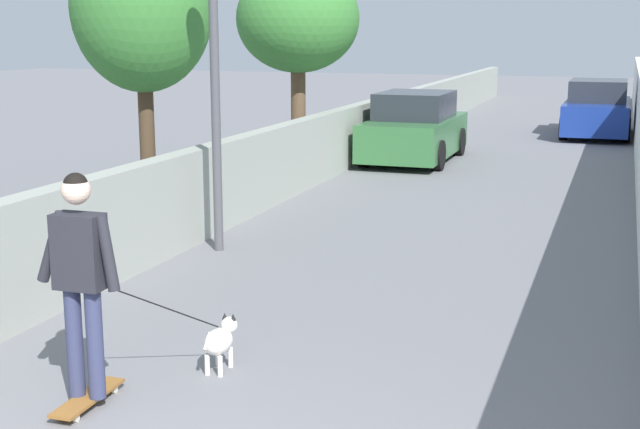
% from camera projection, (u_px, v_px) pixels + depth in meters
% --- Properties ---
extents(ground_plane, '(80.00, 80.00, 0.00)m').
position_uv_depth(ground_plane, '(486.00, 175.00, 17.77)').
color(ground_plane, slate).
extents(wall_left, '(48.00, 0.30, 1.29)m').
position_uv_depth(wall_left, '(314.00, 150.00, 16.75)').
color(wall_left, '#999E93').
rests_on(wall_left, ground).
extents(tree_left_near, '(2.46, 2.46, 4.17)m').
position_uv_depth(tree_left_near, '(298.00, 20.00, 17.40)').
color(tree_left_near, brown).
rests_on(tree_left_near, ground).
extents(tree_left_mid, '(2.01, 2.01, 4.41)m').
position_uv_depth(tree_left_mid, '(142.00, 9.00, 12.39)').
color(tree_left_mid, '#473523').
rests_on(tree_left_mid, ground).
extents(lamp_post, '(0.36, 0.36, 3.94)m').
position_uv_depth(lamp_post, '(214.00, 43.00, 11.17)').
color(lamp_post, '#4C4C51').
rests_on(lamp_post, ground).
extents(skateboard, '(0.81, 0.22, 0.08)m').
position_uv_depth(skateboard, '(88.00, 398.00, 6.86)').
color(skateboard, brown).
rests_on(skateboard, ground).
extents(person_skateboarder, '(0.23, 0.71, 1.77)m').
position_uv_depth(person_skateboarder, '(80.00, 267.00, 6.64)').
color(person_skateboarder, '#333859').
rests_on(person_skateboarder, skateboard).
extents(dog, '(1.31, 0.78, 1.06)m').
position_uv_depth(dog, '(220.00, 340.00, 7.55)').
color(dog, white).
rests_on(dog, ground).
extents(car_near, '(3.92, 1.80, 1.54)m').
position_uv_depth(car_near, '(415.00, 129.00, 19.60)').
color(car_near, '#336B38').
rests_on(car_near, ground).
extents(car_far, '(4.30, 1.80, 1.54)m').
position_uv_depth(car_far, '(597.00, 110.00, 24.31)').
color(car_far, navy).
rests_on(car_far, ground).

